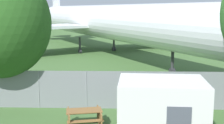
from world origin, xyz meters
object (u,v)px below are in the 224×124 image
object	(u,v)px
tree_left_of_cabin	(1,24)
picnic_bench_near_cabin	(84,116)
airplane	(102,22)
portable_cabin	(162,113)

from	to	relation	value
tree_left_of_cabin	picnic_bench_near_cabin	bearing A→B (deg)	-32.20
picnic_bench_near_cabin	tree_left_of_cabin	bearing A→B (deg)	147.80
tree_left_of_cabin	airplane	bearing A→B (deg)	78.59
portable_cabin	picnic_bench_near_cabin	world-z (taller)	portable_cabin
portable_cabin	tree_left_of_cabin	size ratio (longest dim) A/B	0.46
picnic_bench_near_cabin	tree_left_of_cabin	world-z (taller)	tree_left_of_cabin
picnic_bench_near_cabin	tree_left_of_cabin	distance (m)	6.87
portable_cabin	picnic_bench_near_cabin	distance (m)	3.80
portable_cabin	airplane	bearing A→B (deg)	101.49
airplane	picnic_bench_near_cabin	distance (m)	23.32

